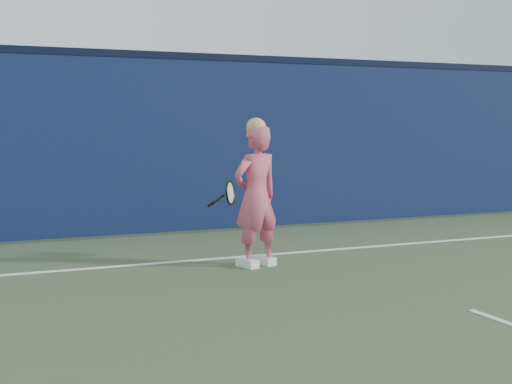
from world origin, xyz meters
name	(u,v)px	position (x,y,z in m)	size (l,w,h in m)	color
backstop_wall	(233,145)	(0.00, 6.50, 1.25)	(24.00, 0.40, 2.50)	#0D1A3D
wall_cap	(233,59)	(0.00, 6.50, 2.55)	(24.00, 0.42, 0.10)	black
player	(256,196)	(-0.91, 3.45, 0.79)	(0.65, 0.51, 1.63)	#CD4F6C
racket	(229,194)	(-1.05, 3.93, 0.77)	(0.46, 0.37, 0.30)	black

